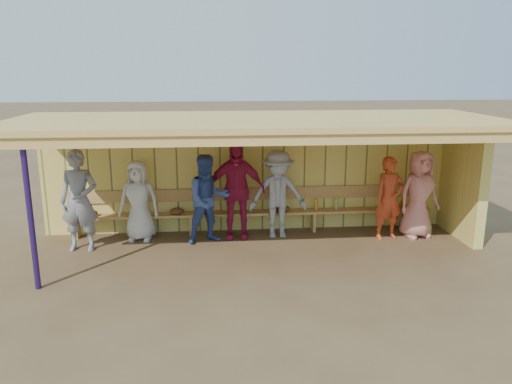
# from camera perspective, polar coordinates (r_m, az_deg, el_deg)

# --- Properties ---
(ground) EXTENTS (90.00, 90.00, 0.00)m
(ground) POSITION_cam_1_polar(r_m,az_deg,el_deg) (9.58, 0.19, -6.61)
(ground) COLOR brown
(ground) RESTS_ON ground
(player_a) EXTENTS (0.74, 0.53, 1.93)m
(player_a) POSITION_cam_1_polar(r_m,az_deg,el_deg) (9.86, -19.56, -0.95)
(player_a) COLOR gray
(player_a) RESTS_ON ground
(player_b) EXTENTS (0.85, 0.61, 1.62)m
(player_b) POSITION_cam_1_polar(r_m,az_deg,el_deg) (10.17, -13.26, -0.97)
(player_b) COLOR silver
(player_b) RESTS_ON ground
(player_c) EXTENTS (1.01, 0.88, 1.76)m
(player_c) POSITION_cam_1_polar(r_m,az_deg,el_deg) (9.78, -5.48, -0.82)
(player_c) COLOR #38509B
(player_c) RESTS_ON ground
(player_d) EXTENTS (1.19, 0.55, 1.99)m
(player_d) POSITION_cam_1_polar(r_m,az_deg,el_deg) (9.99, -2.34, 0.23)
(player_d) COLOR #A91B3F
(player_d) RESTS_ON ground
(player_e) EXTENTS (1.17, 0.70, 1.79)m
(player_e) POSITION_cam_1_polar(r_m,az_deg,el_deg) (10.08, 2.51, -0.24)
(player_e) COLOR gray
(player_e) RESTS_ON ground
(player_g) EXTENTS (0.68, 0.52, 1.68)m
(player_g) POSITION_cam_1_polar(r_m,az_deg,el_deg) (10.33, 14.96, -0.69)
(player_g) COLOR #B83E1D
(player_g) RESTS_ON ground
(player_h) EXTENTS (0.98, 0.75, 1.79)m
(player_h) POSITION_cam_1_polar(r_m,az_deg,el_deg) (10.59, 18.11, -0.25)
(player_h) COLOR tan
(player_h) RESTS_ON ground
(dugout_structure) EXTENTS (8.80, 3.20, 2.50)m
(dugout_structure) POSITION_cam_1_polar(r_m,az_deg,el_deg) (9.84, 2.08, 4.17)
(dugout_structure) COLOR #E5D062
(dugout_structure) RESTS_ON ground
(bench) EXTENTS (7.60, 0.34, 0.93)m
(bench) POSITION_cam_1_polar(r_m,az_deg,el_deg) (10.47, -0.38, -1.77)
(bench) COLOR tan
(bench) RESTS_ON ground
(dugout_equipment) EXTENTS (7.14, 0.62, 0.80)m
(dugout_equipment) POSITION_cam_1_polar(r_m,az_deg,el_deg) (10.32, -3.67, -2.25)
(dugout_equipment) COLOR #C97217
(dugout_equipment) RESTS_ON ground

